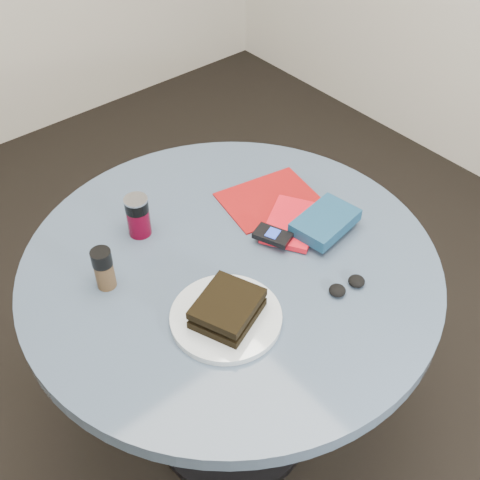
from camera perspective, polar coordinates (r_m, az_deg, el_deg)
ground at (r=2.03m, az=-0.68°, el=-17.03°), size 4.00×4.00×0.00m
table at (r=1.55m, az=-0.86°, el=-6.24°), size 1.00×1.00×0.75m
plate at (r=1.30m, az=-1.34°, el=-7.35°), size 0.28×0.28×0.02m
sandwich at (r=1.28m, az=-1.19°, el=-6.50°), size 0.17×0.16×0.05m
soda_can at (r=1.49m, az=-9.64°, el=2.25°), size 0.08×0.08×0.11m
pepper_grinder at (r=1.37m, az=-12.80°, el=-2.65°), size 0.06×0.06×0.11m
magazine at (r=1.60m, az=2.77°, el=3.91°), size 0.27×0.22×0.00m
red_book at (r=1.52m, az=4.97°, el=1.61°), size 0.22×0.20×0.01m
novel at (r=1.49m, az=8.08°, el=1.72°), size 0.18×0.13×0.03m
mp3_player at (r=1.46m, az=3.11°, el=0.43°), size 0.08×0.10×0.02m
headphones at (r=1.38m, az=10.11°, el=-4.29°), size 0.10×0.05×0.02m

